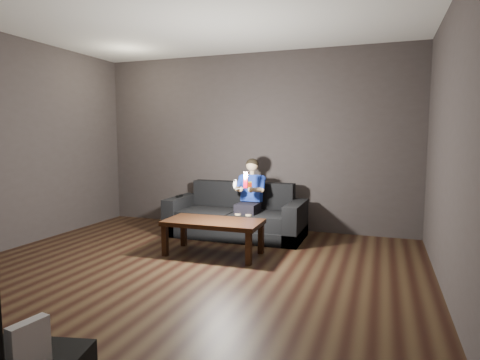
% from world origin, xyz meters
% --- Properties ---
extents(floor, '(5.00, 5.00, 0.00)m').
position_xyz_m(floor, '(0.00, 0.00, 0.00)').
color(floor, black).
rests_on(floor, ground).
extents(back_wall, '(5.00, 0.04, 2.70)m').
position_xyz_m(back_wall, '(0.00, 2.50, 1.35)').
color(back_wall, '#393231').
rests_on(back_wall, ground).
extents(right_wall, '(0.04, 5.00, 2.70)m').
position_xyz_m(right_wall, '(2.50, 0.00, 1.35)').
color(right_wall, '#393231').
rests_on(right_wall, ground).
extents(ceiling, '(5.00, 5.00, 0.02)m').
position_xyz_m(ceiling, '(0.00, 0.00, 2.70)').
color(ceiling, silver).
rests_on(ceiling, back_wall).
extents(sofa, '(1.95, 0.84, 0.75)m').
position_xyz_m(sofa, '(-0.03, 1.88, 0.25)').
color(sofa, black).
rests_on(sofa, floor).
extents(child, '(0.43, 0.52, 1.05)m').
position_xyz_m(child, '(0.20, 1.83, 0.65)').
color(child, black).
rests_on(child, sofa).
extents(wii_remote_red, '(0.06, 0.08, 0.22)m').
position_xyz_m(wii_remote_red, '(0.28, 1.43, 0.87)').
color(wii_remote_red, red).
rests_on(wii_remote_red, child).
extents(nunchuk_white, '(0.06, 0.09, 0.14)m').
position_xyz_m(nunchuk_white, '(0.12, 1.43, 0.81)').
color(nunchuk_white, white).
rests_on(nunchuk_white, child).
extents(wii_remote_black, '(0.04, 0.16, 0.03)m').
position_xyz_m(wii_remote_black, '(-0.90, 1.81, 0.55)').
color(wii_remote_black, black).
rests_on(wii_remote_black, sofa).
extents(coffee_table, '(1.18, 0.61, 0.42)m').
position_xyz_m(coffee_table, '(0.04, 0.90, 0.37)').
color(coffee_table, black).
rests_on(coffee_table, floor).
extents(wii_console, '(0.08, 0.18, 0.22)m').
position_xyz_m(wii_console, '(0.59, -2.27, 0.56)').
color(wii_console, white).
rests_on(wii_console, media_console).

